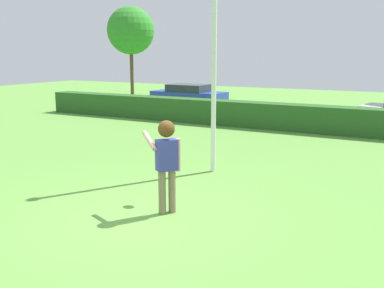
% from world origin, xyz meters
% --- Properties ---
extents(ground_plane, '(60.00, 60.00, 0.00)m').
position_xyz_m(ground_plane, '(0.00, 0.00, 0.00)').
color(ground_plane, '#5F983E').
extents(person, '(0.84, 0.47, 1.78)m').
position_xyz_m(person, '(0.28, 0.40, 1.11)').
color(person, '#7B6952').
rests_on(person, ground).
extents(frisbee, '(0.23, 0.23, 0.08)m').
position_xyz_m(frisbee, '(-0.09, 1.03, 1.19)').
color(frisbee, yellow).
extents(lamppost, '(0.24, 0.24, 6.19)m').
position_xyz_m(lamppost, '(-0.19, 3.46, 3.41)').
color(lamppost, silver).
rests_on(lamppost, ground).
extents(hedge_row, '(24.21, 0.90, 1.02)m').
position_xyz_m(hedge_row, '(0.00, 10.36, 0.51)').
color(hedge_row, '#295822').
rests_on(hedge_row, ground).
extents(parked_car_blue, '(4.27, 1.94, 1.25)m').
position_xyz_m(parked_car_blue, '(-7.22, 15.22, 0.69)').
color(parked_car_blue, '#263FA5').
rests_on(parked_car_blue, ground).
extents(maple_tree, '(3.27, 3.27, 6.12)m').
position_xyz_m(maple_tree, '(-13.75, 18.89, 4.47)').
color(maple_tree, brown).
rests_on(maple_tree, ground).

